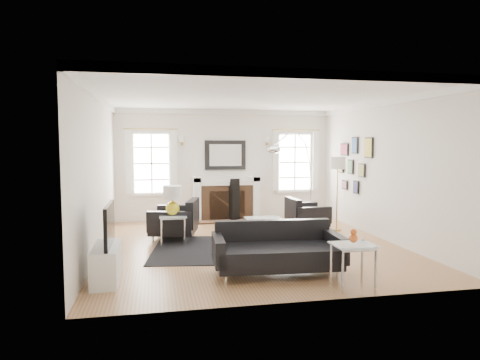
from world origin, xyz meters
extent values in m
plane|color=#8F5C3C|center=(0.00, 0.00, 0.00)|extent=(6.00, 6.00, 0.00)
cube|color=silver|center=(0.00, 3.00, 1.40)|extent=(5.50, 0.04, 2.80)
cube|color=silver|center=(0.00, -3.00, 1.40)|extent=(5.50, 0.04, 2.80)
cube|color=silver|center=(-2.75, 0.00, 1.40)|extent=(0.04, 6.00, 2.80)
cube|color=silver|center=(2.75, 0.00, 1.40)|extent=(0.04, 6.00, 2.80)
cube|color=white|center=(0.00, 0.00, 2.80)|extent=(5.50, 6.00, 0.02)
cube|color=white|center=(0.00, 0.00, 2.74)|extent=(5.50, 6.00, 0.12)
cube|color=white|center=(-0.75, 2.80, 0.55)|extent=(0.18, 0.38, 1.10)
cube|color=white|center=(0.75, 2.80, 0.55)|extent=(0.18, 0.38, 1.10)
cube|color=white|center=(0.00, 2.80, 1.05)|extent=(1.70, 0.38, 0.12)
cube|color=white|center=(0.00, 2.80, 0.95)|extent=(1.50, 0.34, 0.10)
cube|color=brown|center=(0.00, 2.82, 0.45)|extent=(1.30, 0.30, 0.90)
cube|color=black|center=(0.00, 2.72, 0.38)|extent=(0.90, 0.10, 0.76)
cube|color=brown|center=(0.00, 2.55, 0.02)|extent=(1.70, 0.50, 0.04)
cube|color=black|center=(0.00, 2.96, 1.65)|extent=(1.05, 0.06, 0.75)
cube|color=white|center=(0.00, 2.92, 1.65)|extent=(0.82, 0.02, 0.55)
cube|color=white|center=(-1.85, 2.97, 1.45)|extent=(1.00, 0.05, 1.60)
cube|color=white|center=(-1.85, 2.94, 1.45)|extent=(0.84, 0.02, 1.44)
cube|color=white|center=(-2.40, 2.87, 1.50)|extent=(0.14, 0.05, 1.55)
cube|color=white|center=(-1.30, 2.87, 1.50)|extent=(0.14, 0.05, 1.55)
cube|color=white|center=(1.85, 2.97, 1.45)|extent=(1.00, 0.05, 1.60)
cube|color=white|center=(1.85, 2.94, 1.45)|extent=(0.84, 0.02, 1.44)
cube|color=white|center=(1.30, 2.87, 1.50)|extent=(0.14, 0.05, 1.55)
cube|color=white|center=(2.40, 2.87, 1.50)|extent=(0.14, 0.05, 1.55)
cube|color=black|center=(2.72, 0.60, 1.85)|extent=(0.03, 0.34, 0.44)
cube|color=gold|center=(2.70, 0.60, 1.85)|extent=(0.01, 0.29, 0.39)
cube|color=black|center=(2.72, 1.25, 1.90)|extent=(0.03, 0.28, 0.38)
cube|color=#395C9D|center=(2.70, 1.25, 1.90)|extent=(0.01, 0.23, 0.33)
cube|color=black|center=(2.72, 1.80, 1.80)|extent=(0.03, 0.40, 0.30)
cube|color=#A83349|center=(2.70, 1.80, 1.80)|extent=(0.01, 0.35, 0.25)
cube|color=black|center=(2.72, 0.90, 1.35)|extent=(0.03, 0.30, 0.30)
cube|color=olive|center=(2.70, 0.90, 1.35)|extent=(0.01, 0.25, 0.25)
cube|color=black|center=(2.72, 1.45, 1.40)|extent=(0.03, 0.26, 0.34)
cube|color=#4C804E|center=(2.70, 1.45, 1.40)|extent=(0.01, 0.21, 0.29)
cube|color=black|center=(2.72, 2.00, 1.35)|extent=(0.03, 0.32, 0.24)
cube|color=tan|center=(2.70, 2.00, 1.35)|extent=(0.01, 0.27, 0.19)
cube|color=black|center=(2.72, 1.15, 0.95)|extent=(0.03, 0.24, 0.30)
cube|color=navy|center=(2.70, 1.15, 0.95)|extent=(0.01, 0.19, 0.25)
cube|color=black|center=(2.72, 1.75, 0.95)|extent=(0.03, 0.28, 0.22)
cube|color=#94566C|center=(2.70, 1.75, 0.95)|extent=(0.01, 0.23, 0.17)
cube|color=white|center=(-2.45, -1.70, 0.25)|extent=(0.35, 1.00, 0.50)
cube|color=black|center=(-2.40, -1.70, 0.80)|extent=(0.05, 1.00, 0.58)
cube|color=black|center=(-0.51, -0.21, 0.01)|extent=(2.91, 2.54, 0.01)
cube|color=black|center=(-0.01, -1.87, 0.28)|extent=(1.84, 0.96, 0.30)
cube|color=black|center=(0.02, -1.49, 0.50)|extent=(1.80, 0.25, 0.50)
cube|color=black|center=(-0.88, -1.82, 0.40)|extent=(0.19, 0.85, 0.38)
cube|color=black|center=(0.87, -1.93, 0.40)|extent=(0.19, 0.85, 0.38)
cube|color=black|center=(-1.41, 0.82, 0.30)|extent=(1.05, 1.05, 0.32)
cube|color=black|center=(-1.03, 0.72, 0.54)|extent=(0.35, 0.87, 0.54)
cube|color=black|center=(-1.31, 1.23, 0.43)|extent=(0.87, 0.33, 0.41)
cube|color=black|center=(-1.51, 0.40, 0.43)|extent=(0.87, 0.33, 0.41)
cube|color=black|center=(1.58, 1.20, 0.27)|extent=(0.80, 0.80, 0.29)
cube|color=black|center=(1.23, 1.19, 0.48)|extent=(0.16, 0.78, 0.48)
cube|color=black|center=(1.60, 0.82, 0.39)|extent=(0.78, 0.14, 0.37)
cube|color=black|center=(1.57, 1.59, 0.39)|extent=(0.78, 0.14, 0.37)
cube|color=silver|center=(0.51, 0.88, 0.33)|extent=(0.77, 0.77, 0.02)
cylinder|color=silver|center=(0.17, 0.53, 0.17)|extent=(0.04, 0.04, 0.34)
cylinder|color=silver|center=(0.86, 0.53, 0.17)|extent=(0.04, 0.04, 0.34)
cylinder|color=silver|center=(0.17, 1.22, 0.17)|extent=(0.04, 0.04, 0.34)
cylinder|color=silver|center=(0.86, 1.22, 0.17)|extent=(0.04, 0.04, 0.34)
cube|color=silver|center=(-1.45, 0.37, 0.55)|extent=(0.51, 0.51, 0.02)
cylinder|color=silver|center=(-1.66, 0.15, 0.28)|extent=(0.04, 0.04, 0.56)
cylinder|color=silver|center=(-1.23, 0.15, 0.28)|extent=(0.04, 0.04, 0.56)
cylinder|color=silver|center=(-1.66, 0.58, 0.28)|extent=(0.04, 0.04, 0.56)
cylinder|color=silver|center=(-1.23, 0.58, 0.28)|extent=(0.04, 0.04, 0.56)
cube|color=silver|center=(0.81, -2.65, 0.59)|extent=(0.54, 0.46, 0.02)
cylinder|color=silver|center=(0.57, -2.84, 0.30)|extent=(0.04, 0.04, 0.60)
cylinder|color=silver|center=(1.04, -2.84, 0.30)|extent=(0.04, 0.04, 0.60)
cylinder|color=silver|center=(0.57, -2.46, 0.30)|extent=(0.04, 0.04, 0.60)
cylinder|color=silver|center=(1.04, -2.46, 0.30)|extent=(0.04, 0.04, 0.60)
sphere|color=yellow|center=(-1.45, 0.37, 0.70)|extent=(0.27, 0.27, 0.27)
cylinder|color=yellow|center=(-1.45, 0.37, 0.83)|extent=(0.04, 0.04, 0.11)
cylinder|color=white|center=(-1.45, 0.37, 1.01)|extent=(0.36, 0.36, 0.25)
sphere|color=#B84A17|center=(0.81, -2.65, 0.67)|extent=(0.11, 0.11, 0.11)
sphere|color=#B84A17|center=(0.81, -2.65, 0.76)|extent=(0.08, 0.08, 0.08)
cube|color=white|center=(2.20, 2.65, 0.10)|extent=(0.24, 0.38, 0.19)
ellipsoid|color=silver|center=(0.87, 1.51, 1.81)|extent=(0.32, 0.32, 0.19)
cylinder|color=#A9853A|center=(2.20, 1.01, 0.02)|extent=(0.21, 0.21, 0.03)
cylinder|color=#A9853A|center=(2.20, 1.01, 0.73)|extent=(0.03, 0.03, 1.46)
cylinder|color=white|center=(2.20, 1.01, 1.51)|extent=(0.33, 0.33, 0.27)
cube|color=black|center=(0.16, 2.65, 0.54)|extent=(0.28, 0.28, 1.07)
camera|label=1|loc=(-1.75, -7.83, 1.91)|focal=32.00mm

